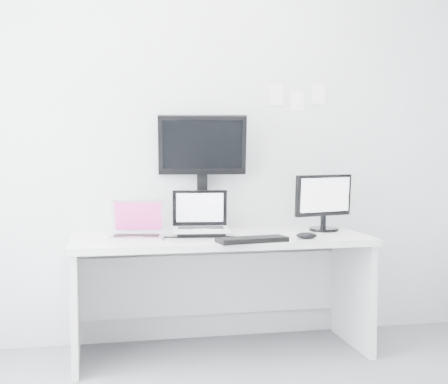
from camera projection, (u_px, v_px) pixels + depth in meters
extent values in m
plane|color=silver|center=(210.00, 135.00, 4.22)|extent=(3.60, 0.00, 3.60)
cube|color=white|center=(220.00, 295.00, 3.95)|extent=(1.80, 0.70, 0.73)
cube|color=silver|center=(136.00, 219.00, 3.77)|extent=(0.36, 0.30, 0.24)
cube|color=black|center=(197.00, 218.00, 4.09)|extent=(0.10, 0.10, 0.18)
cube|color=silver|center=(201.00, 213.00, 3.92)|extent=(0.37, 0.30, 0.28)
cube|color=black|center=(202.00, 171.00, 4.16)|extent=(0.59, 0.29, 0.77)
cube|color=black|center=(324.00, 202.00, 4.15)|extent=(0.45, 0.29, 0.38)
cube|color=black|center=(252.00, 240.00, 3.67)|extent=(0.42, 0.20, 0.03)
ellipsoid|color=black|center=(306.00, 236.00, 3.79)|extent=(0.14, 0.11, 0.04)
cube|color=white|center=(276.00, 95.00, 4.29)|extent=(0.10, 0.00, 0.14)
cube|color=white|center=(297.00, 101.00, 4.32)|extent=(0.09, 0.00, 0.13)
cube|color=white|center=(319.00, 94.00, 4.35)|extent=(0.10, 0.00, 0.14)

